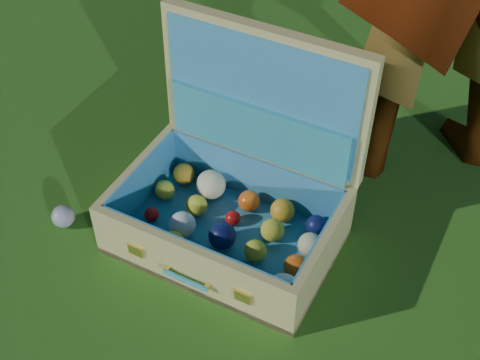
# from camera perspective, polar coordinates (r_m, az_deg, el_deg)

# --- Properties ---
(ground) EXTENTS (60.00, 60.00, 0.00)m
(ground) POSITION_cam_1_polar(r_m,az_deg,el_deg) (1.81, -4.78, -8.64)
(ground) COLOR #215114
(ground) RESTS_ON ground
(stray_ball) EXTENTS (0.07, 0.07, 0.07)m
(stray_ball) POSITION_cam_1_polar(r_m,az_deg,el_deg) (1.97, -14.85, -3.01)
(stray_ball) COLOR #416EAA
(stray_ball) RESTS_ON ground
(suitcase) EXTENTS (0.60, 0.47, 0.57)m
(suitcase) POSITION_cam_1_polar(r_m,az_deg,el_deg) (1.81, -0.04, -0.55)
(suitcase) COLOR tan
(suitcase) RESTS_ON ground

